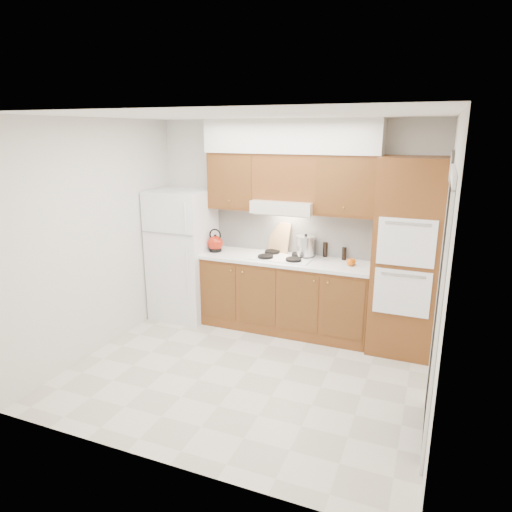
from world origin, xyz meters
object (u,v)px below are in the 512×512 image
(fridge, at_px, (183,254))
(stock_pot, at_px, (306,246))
(oven_cabinet, at_px, (407,258))
(kettle, at_px, (215,243))

(fridge, xyz_separation_m, stock_pot, (1.64, 0.18, 0.23))
(oven_cabinet, distance_m, stock_pot, 1.21)
(oven_cabinet, bearing_deg, stock_pot, 172.97)
(fridge, distance_m, kettle, 0.51)
(oven_cabinet, bearing_deg, kettle, -179.72)
(oven_cabinet, relative_size, stock_pot, 9.45)
(fridge, relative_size, stock_pot, 7.39)
(oven_cabinet, xyz_separation_m, stock_pot, (-1.21, 0.15, -0.01))
(fridge, height_order, kettle, fridge)
(fridge, height_order, stock_pot, fridge)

